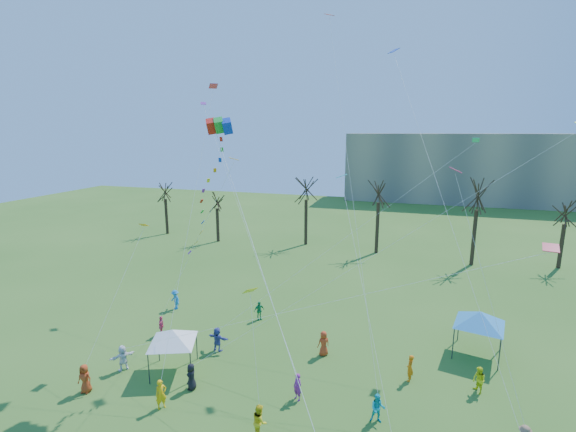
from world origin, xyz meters
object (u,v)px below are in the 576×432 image
(distant_building, at_px, (486,168))
(canopy_tent_blue, at_px, (480,318))
(big_box_kite, at_px, (210,199))
(canopy_tent_white, at_px, (173,336))

(distant_building, height_order, canopy_tent_blue, distant_building)
(big_box_kite, height_order, canopy_tent_white, big_box_kite)
(canopy_tent_white, height_order, canopy_tent_blue, canopy_tent_blue)
(big_box_kite, relative_size, canopy_tent_blue, 4.91)
(distant_building, xyz_separation_m, big_box_kite, (-28.22, -74.00, 3.62))
(big_box_kite, xyz_separation_m, canopy_tent_white, (-1.68, -2.68, -8.61))
(big_box_kite, distance_m, canopy_tent_white, 9.18)
(distant_building, distance_m, canopy_tent_white, 82.46)
(big_box_kite, bearing_deg, canopy_tent_blue, 16.78)
(distant_building, bearing_deg, canopy_tent_white, -111.30)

